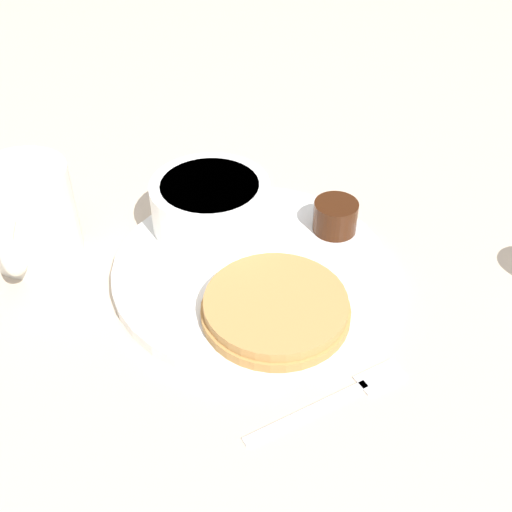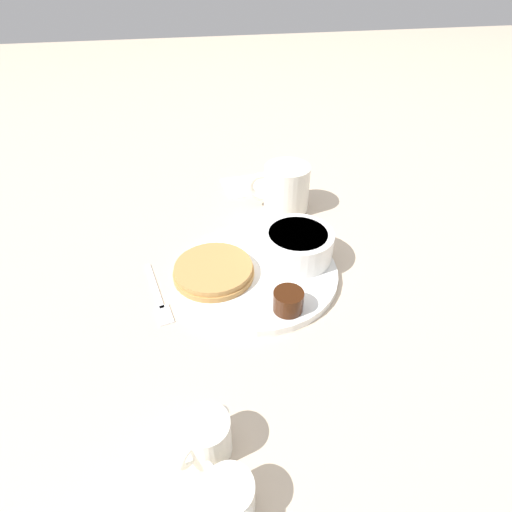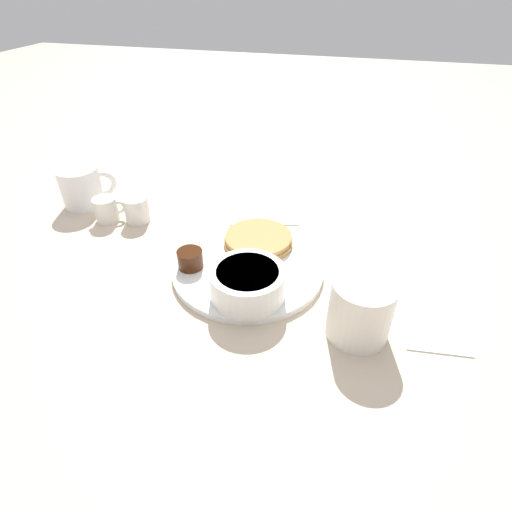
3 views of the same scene
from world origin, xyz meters
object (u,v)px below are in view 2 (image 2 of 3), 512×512
Objects in this scene: bowl at (297,244)px; coffee_mug at (285,188)px; fork at (159,299)px; creamer_pitcher_near at (207,437)px; plate at (257,272)px; creamer_pitcher_far at (229,498)px.

coffee_mug reaches higher than bowl.
fork is (-0.22, -0.05, -0.04)m from bowl.
bowl is at bearing 58.49° from creamer_pitcher_near.
coffee_mug is at bearing 66.51° from creamer_pitcher_near.
bowl is 0.82× the size of fork.
creamer_pitcher_near is 0.24m from fork.
plate is 0.33m from creamer_pitcher_far.
bowl reaches higher than creamer_pitcher_near.
plate is at bearing 74.57° from creamer_pitcher_far.
plate is 1.82× the size of fork.
creamer_pitcher_far is (-0.16, -0.34, -0.01)m from bowl.
bowl is 0.97× the size of coffee_mug.
coffee_mug is 0.33m from fork.
plate is at bearing -116.25° from coffee_mug.
fork is (-0.05, 0.23, -0.02)m from creamer_pitcher_near.
creamer_pitcher_far is at bearing -114.93° from bowl.
bowl reaches higher than fork.
creamer_pitcher_near is at bearing -113.49° from coffee_mug.
fork is (-0.06, 0.29, -0.02)m from creamer_pitcher_far.
fork is at bearing 102.26° from creamer_pitcher_far.
coffee_mug reaches higher than creamer_pitcher_far.
creamer_pitcher_far is at bearing -76.64° from creamer_pitcher_near.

